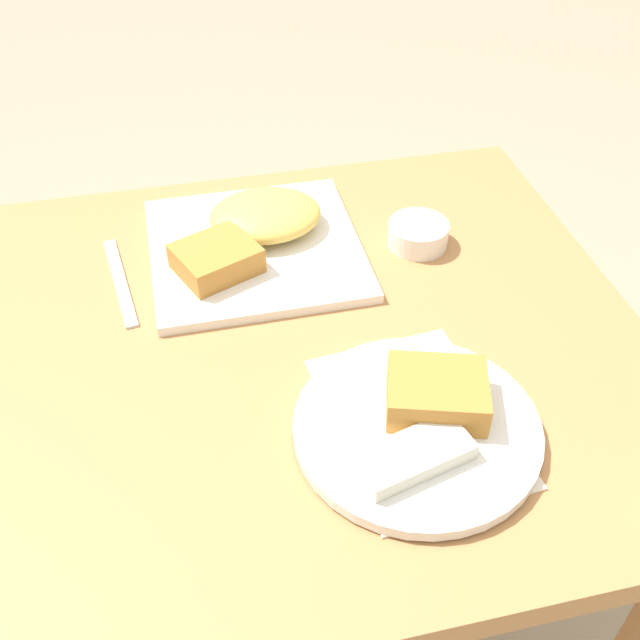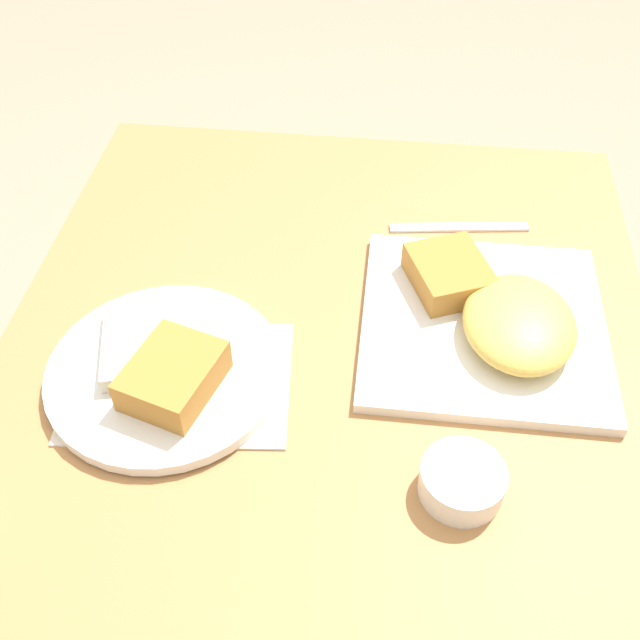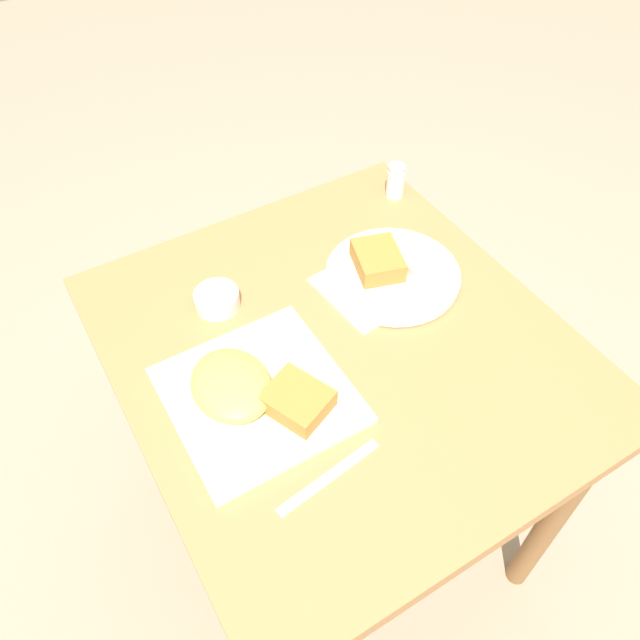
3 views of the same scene
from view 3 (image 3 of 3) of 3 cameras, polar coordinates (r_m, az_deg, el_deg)
ground_plane at (r=1.78m, az=1.30°, el=-17.91°), size 8.00×8.00×0.00m
dining_table at (r=1.21m, az=1.83°, el=-5.42°), size 0.84×0.77×0.76m
menu_card at (r=1.23m, az=5.84°, el=3.75°), size 0.20×0.26×0.00m
plate_square_near at (r=1.04m, az=-6.14°, el=-6.55°), size 0.29×0.29×0.06m
plate_oval_far at (r=1.23m, az=6.53°, el=4.54°), size 0.26×0.26×0.05m
sauce_ramekin at (r=1.18m, az=-9.40°, el=1.89°), size 0.08×0.08×0.03m
salt_shaker at (r=1.42m, az=6.92°, el=12.34°), size 0.04×0.04×0.08m
butter_knife at (r=0.97m, az=0.84°, el=-14.16°), size 0.04×0.19×0.00m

